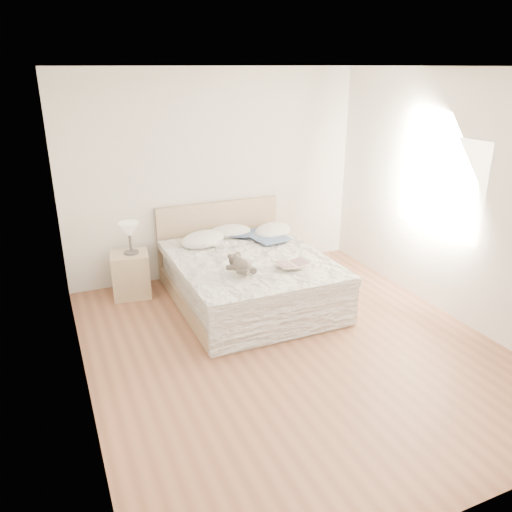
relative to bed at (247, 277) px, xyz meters
name	(u,v)px	position (x,y,z in m)	size (l,w,h in m)	color
floor	(292,346)	(0.00, -1.19, -0.31)	(4.00, 4.50, 0.00)	brown
ceiling	(300,66)	(0.00, -1.19, 2.39)	(4.00, 4.50, 0.00)	white
wall_back	(216,175)	(0.00, 1.06, 1.04)	(4.00, 0.02, 2.70)	white
wall_front	(488,331)	(0.00, -3.44, 1.04)	(4.00, 0.02, 2.70)	white
wall_left	(69,251)	(-2.00, -1.19, 1.04)	(0.02, 4.50, 2.70)	white
wall_right	(459,199)	(2.00, -1.19, 1.04)	(0.02, 4.50, 2.70)	white
window	(439,185)	(1.99, -0.89, 1.14)	(0.02, 1.30, 1.10)	white
bed	(247,277)	(0.00, 0.00, 0.00)	(1.72, 2.14, 1.00)	tan
nightstand	(131,275)	(-1.27, 0.70, -0.03)	(0.45, 0.40, 0.56)	tan
table_lamp	(129,231)	(-1.24, 0.70, 0.53)	(0.32, 0.32, 0.39)	#46413D
pillow_left	(203,240)	(-0.35, 0.61, 0.33)	(0.64, 0.45, 0.19)	white
pillow_middle	(230,231)	(0.09, 0.79, 0.33)	(0.55, 0.38, 0.16)	white
pillow_right	(273,231)	(0.62, 0.59, 0.33)	(0.60, 0.42, 0.18)	white
blouse	(266,236)	(0.45, 0.45, 0.32)	(0.65, 0.69, 0.03)	#364B72
photo_book	(207,244)	(-0.34, 0.47, 0.32)	(0.33, 0.23, 0.02)	white
childrens_book	(292,264)	(0.31, -0.56, 0.32)	(0.38, 0.25, 0.02)	beige
teddy_bear	(242,271)	(-0.29, -0.58, 0.34)	(0.24, 0.33, 0.18)	brown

